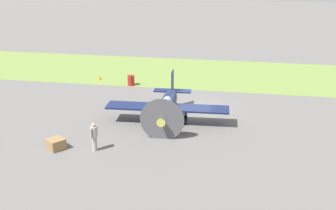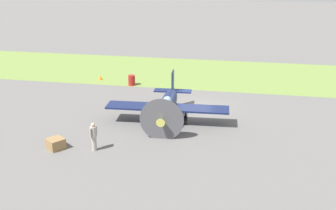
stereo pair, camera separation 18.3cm
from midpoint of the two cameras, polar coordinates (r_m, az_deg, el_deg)
ground_plane at (r=31.50m, az=3.47°, el=-0.47°), size 160.00×160.00×0.00m
grass_verge at (r=40.99m, az=5.18°, el=4.30°), size 120.00×11.00×0.01m
airplane_lead at (r=28.55m, az=-0.22°, el=0.05°), size 8.36×6.62×2.98m
ground_crew_chief at (r=24.88m, az=-10.20°, el=-4.17°), size 0.38×0.60×1.73m
fuel_drum at (r=37.07m, az=-5.18°, el=3.35°), size 0.60×0.60×0.90m
supply_crate at (r=25.80m, az=-15.13°, el=-5.12°), size 1.26×1.26×0.64m
runway_marker_cone at (r=39.10m, az=-9.41°, el=3.68°), size 0.36×0.36×0.44m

